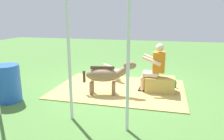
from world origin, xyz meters
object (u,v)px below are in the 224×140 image
at_px(person_seated, 155,66).
at_px(pony_standing, 106,75).
at_px(pony_lying, 108,72).
at_px(tent_pole_mid, 69,62).
at_px(water_barrel, 8,83).
at_px(soda_bottle, 175,84).
at_px(hay_bale, 160,85).
at_px(tent_pole_left, 128,68).

relative_size(person_seated, pony_standing, 0.96).
height_order(pony_lying, tent_pole_mid, tent_pole_mid).
height_order(pony_standing, water_barrel, pony_standing).
height_order(pony_standing, soda_bottle, pony_standing).
xyz_separation_m(person_seated, pony_lying, (1.54, -1.02, -0.51)).
height_order(hay_bale, water_barrel, water_barrel).
bearing_deg(water_barrel, soda_bottle, -153.61).
relative_size(person_seated, tent_pole_mid, 0.57).
relative_size(pony_lying, tent_pole_mid, 0.51).
distance_m(tent_pole_left, tent_pole_mid, 1.15).
bearing_deg(tent_pole_mid, soda_bottle, -130.14).
distance_m(pony_standing, tent_pole_left, 1.93).
distance_m(soda_bottle, tent_pole_mid, 3.31).
distance_m(hay_bale, pony_lying, 1.99).
height_order(person_seated, water_barrel, person_seated).
distance_m(pony_lying, tent_pole_left, 3.54).
relative_size(hay_bale, water_barrel, 0.86).
xyz_separation_m(pony_standing, tent_pole_left, (-0.83, 1.63, 0.61)).
bearing_deg(hay_bale, water_barrel, 23.53).
height_order(person_seated, pony_standing, person_seated).
bearing_deg(pony_standing, soda_bottle, -151.25).
height_order(hay_bale, pony_lying, pony_lying).
bearing_deg(tent_pole_mid, person_seated, -126.18).
bearing_deg(tent_pole_left, person_seated, -98.58).
xyz_separation_m(person_seated, soda_bottle, (-0.57, -0.41, -0.58)).
distance_m(water_barrel, tent_pole_mid, 2.02).
relative_size(hay_bale, tent_pole_left, 0.33).
bearing_deg(water_barrel, tent_pole_left, 167.29).
bearing_deg(pony_standing, pony_lying, -76.23).
xyz_separation_m(soda_bottle, water_barrel, (3.86, 1.91, 0.32)).
height_order(person_seated, soda_bottle, person_seated).
distance_m(person_seated, soda_bottle, 0.91).
bearing_deg(tent_pole_mid, pony_standing, -101.54).
xyz_separation_m(water_barrel, tent_pole_left, (-2.96, 0.67, 0.70)).
distance_m(pony_standing, soda_bottle, 2.02).
bearing_deg(tent_pole_mid, hay_bale, -129.08).
height_order(hay_bale, pony_standing, pony_standing).
relative_size(hay_bale, person_seated, 0.58).
distance_m(person_seated, pony_standing, 1.29).
height_order(soda_bottle, tent_pole_mid, tent_pole_mid).
distance_m(hay_bale, pony_standing, 1.46).
relative_size(pony_lying, tent_pole_left, 0.51).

